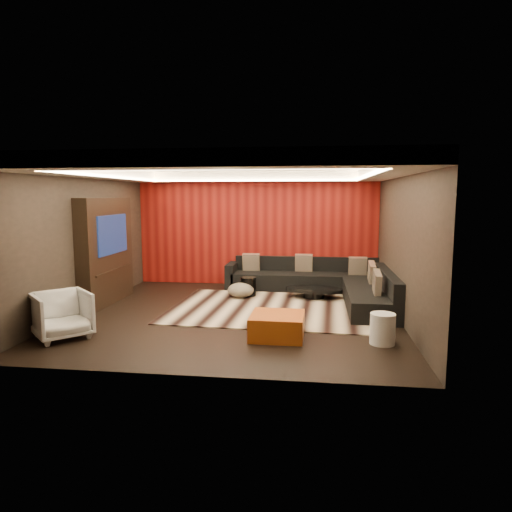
# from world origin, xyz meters

# --- Properties ---
(floor) EXTENTS (6.00, 6.00, 0.02)m
(floor) POSITION_xyz_m (0.00, 0.00, -0.01)
(floor) COLOR black
(floor) RESTS_ON ground
(ceiling) EXTENTS (6.00, 6.00, 0.02)m
(ceiling) POSITION_xyz_m (0.00, 0.00, 2.81)
(ceiling) COLOR silver
(ceiling) RESTS_ON ground
(wall_back) EXTENTS (6.00, 0.02, 2.80)m
(wall_back) POSITION_xyz_m (0.00, 3.01, 1.40)
(wall_back) COLOR black
(wall_back) RESTS_ON ground
(wall_left) EXTENTS (0.02, 6.00, 2.80)m
(wall_left) POSITION_xyz_m (-3.01, 0.00, 1.40)
(wall_left) COLOR black
(wall_left) RESTS_ON ground
(wall_right) EXTENTS (0.02, 6.00, 2.80)m
(wall_right) POSITION_xyz_m (3.01, 0.00, 1.40)
(wall_right) COLOR black
(wall_right) RESTS_ON ground
(red_feature_wall) EXTENTS (5.98, 0.05, 2.78)m
(red_feature_wall) POSITION_xyz_m (0.00, 2.97, 1.40)
(red_feature_wall) COLOR #6B0C0A
(red_feature_wall) RESTS_ON ground
(soffit_back) EXTENTS (6.00, 0.60, 0.22)m
(soffit_back) POSITION_xyz_m (0.00, 2.70, 2.69)
(soffit_back) COLOR silver
(soffit_back) RESTS_ON ground
(soffit_front) EXTENTS (6.00, 0.60, 0.22)m
(soffit_front) POSITION_xyz_m (0.00, -2.70, 2.69)
(soffit_front) COLOR silver
(soffit_front) RESTS_ON ground
(soffit_left) EXTENTS (0.60, 4.80, 0.22)m
(soffit_left) POSITION_xyz_m (-2.70, 0.00, 2.69)
(soffit_left) COLOR silver
(soffit_left) RESTS_ON ground
(soffit_right) EXTENTS (0.60, 4.80, 0.22)m
(soffit_right) POSITION_xyz_m (2.70, 0.00, 2.69)
(soffit_right) COLOR silver
(soffit_right) RESTS_ON ground
(cove_back) EXTENTS (4.80, 0.08, 0.04)m
(cove_back) POSITION_xyz_m (0.00, 2.36, 2.60)
(cove_back) COLOR #FFD899
(cove_back) RESTS_ON ground
(cove_front) EXTENTS (4.80, 0.08, 0.04)m
(cove_front) POSITION_xyz_m (0.00, -2.36, 2.60)
(cove_front) COLOR #FFD899
(cove_front) RESTS_ON ground
(cove_left) EXTENTS (0.08, 4.80, 0.04)m
(cove_left) POSITION_xyz_m (-2.36, 0.00, 2.60)
(cove_left) COLOR #FFD899
(cove_left) RESTS_ON ground
(cove_right) EXTENTS (0.08, 4.80, 0.04)m
(cove_right) POSITION_xyz_m (2.36, 0.00, 2.60)
(cove_right) COLOR #FFD899
(cove_right) RESTS_ON ground
(tv_surround) EXTENTS (0.30, 2.00, 2.20)m
(tv_surround) POSITION_xyz_m (-2.85, 0.60, 1.10)
(tv_surround) COLOR black
(tv_surround) RESTS_ON ground
(tv_screen) EXTENTS (0.04, 1.30, 0.80)m
(tv_screen) POSITION_xyz_m (-2.69, 0.60, 1.45)
(tv_screen) COLOR black
(tv_screen) RESTS_ON ground
(tv_shelf) EXTENTS (0.04, 1.60, 0.04)m
(tv_shelf) POSITION_xyz_m (-2.69, 0.60, 0.70)
(tv_shelf) COLOR black
(tv_shelf) RESTS_ON ground
(rug) EXTENTS (4.12, 3.16, 0.02)m
(rug) POSITION_xyz_m (0.65, 0.52, 0.01)
(rug) COLOR #C7B091
(rug) RESTS_ON floor
(coffee_table) EXTENTS (1.41, 1.41, 0.21)m
(coffee_table) POSITION_xyz_m (1.46, 1.57, 0.13)
(coffee_table) COLOR black
(coffee_table) RESTS_ON rug
(drum_stool) EXTENTS (0.43, 0.43, 0.42)m
(drum_stool) POSITION_xyz_m (-0.00, 1.58, 0.23)
(drum_stool) COLOR black
(drum_stool) RESTS_ON rug
(striped_pouf) EXTENTS (0.73, 0.73, 0.32)m
(striped_pouf) POSITION_xyz_m (-0.15, 1.40, 0.18)
(striped_pouf) COLOR beige
(striped_pouf) RESTS_ON rug
(white_side_table) EXTENTS (0.50, 0.50, 0.47)m
(white_side_table) POSITION_xyz_m (2.50, -1.42, 0.24)
(white_side_table) COLOR white
(white_side_table) RESTS_ON floor
(orange_ottoman) EXTENTS (0.85, 0.85, 0.37)m
(orange_ottoman) POSITION_xyz_m (0.88, -1.28, 0.19)
(orange_ottoman) COLOR #A54815
(orange_ottoman) RESTS_ON floor
(armchair) EXTENTS (1.14, 1.14, 0.75)m
(armchair) POSITION_xyz_m (-2.49, -1.76, 0.37)
(armchair) COLOR silver
(armchair) RESTS_ON floor
(sectional_sofa) EXTENTS (3.65, 3.50, 0.75)m
(sectional_sofa) POSITION_xyz_m (1.73, 1.86, 0.26)
(sectional_sofa) COLOR black
(sectional_sofa) RESTS_ON floor
(throw_pillows) EXTENTS (3.02, 2.77, 0.50)m
(throw_pillows) POSITION_xyz_m (1.77, 1.91, 0.62)
(throw_pillows) COLOR #CAAE94
(throw_pillows) RESTS_ON sectional_sofa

